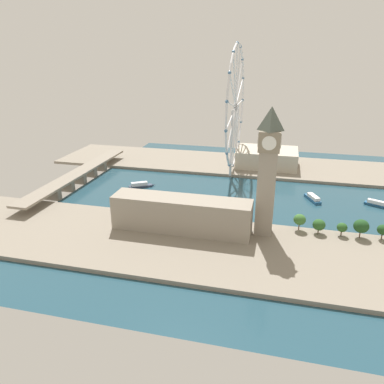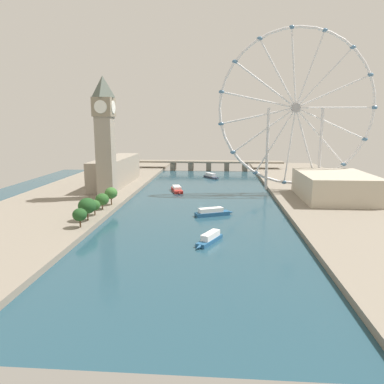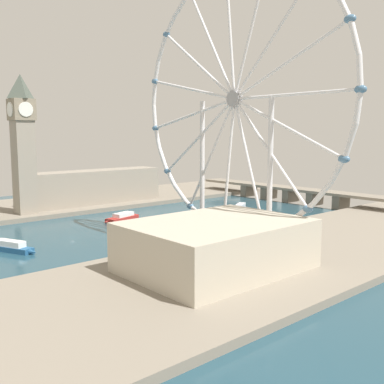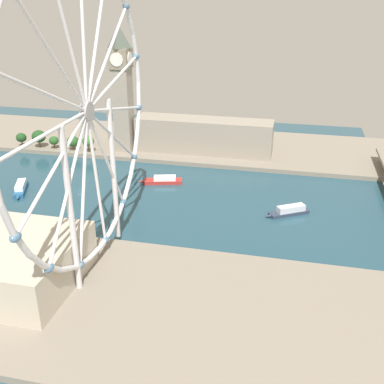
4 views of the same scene
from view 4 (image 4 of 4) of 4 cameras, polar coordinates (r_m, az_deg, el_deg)
ground_plane at (r=296.34m, az=-13.74°, el=0.15°), size 373.82×373.82×0.00m
riverbank_left at (r=383.35m, az=-7.19°, el=6.39°), size 90.00×520.00×3.00m
clock_tower at (r=343.40m, az=-8.65°, el=12.63°), size 15.17×15.17×90.28m
parliament_block at (r=344.89m, az=1.48°, el=6.99°), size 22.00×101.16×24.94m
tree_row_embankment at (r=367.35m, az=-16.61°, el=6.29°), size 11.37×64.35×13.50m
ferris_wheel at (r=189.77m, az=-12.87°, el=9.54°), size 128.65×3.20×132.47m
tour_boat_0 at (r=299.40m, az=-3.62°, el=1.47°), size 13.35×28.82×4.58m
tour_boat_1 at (r=305.27m, az=-20.44°, el=0.46°), size 26.03×14.45×5.30m
tour_boat_2 at (r=262.98m, az=11.95°, el=-2.29°), size 17.13×24.93×5.25m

